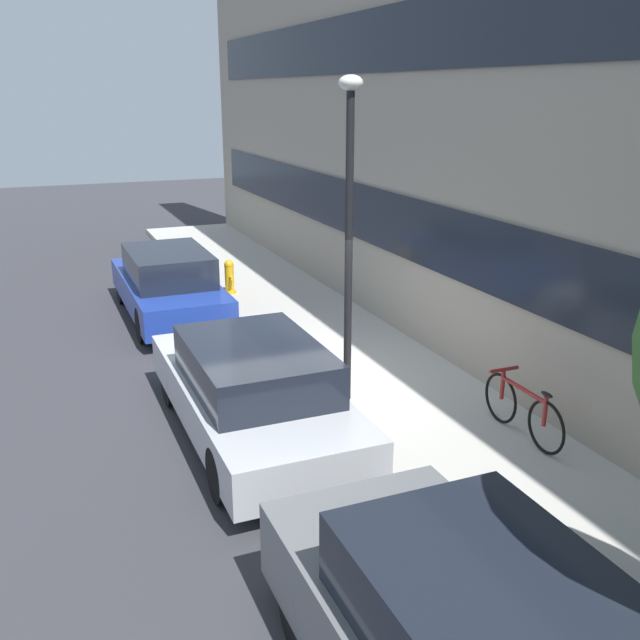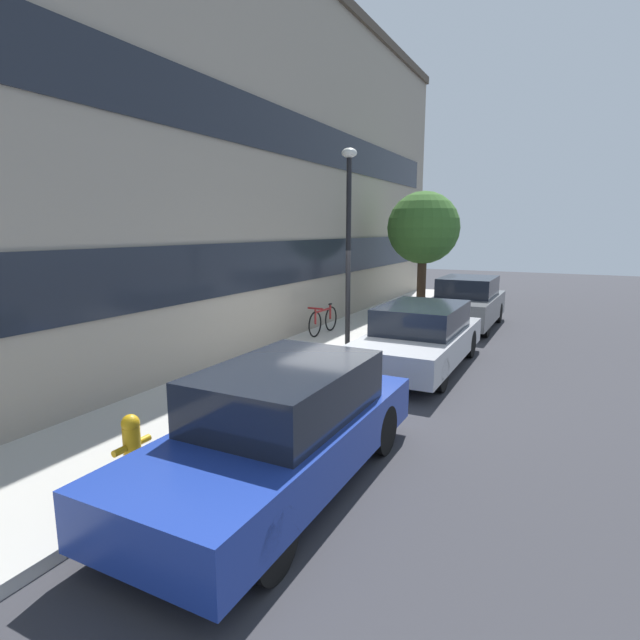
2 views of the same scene
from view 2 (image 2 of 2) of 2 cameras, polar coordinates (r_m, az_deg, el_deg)
name	(u,v)px [view 2 (image 2 of 2)]	position (r m, az deg, el deg)	size (l,w,h in m)	color
ground_plane	(357,372)	(10.55, 4.20, -5.95)	(56.00, 56.00, 0.00)	#333338
sidewalk_strip	(301,361)	(11.09, -2.19, -4.73)	(28.00, 2.67, 0.14)	#B2AFA8
rowhouse_facade	(229,144)	(11.83, -10.35, 19.23)	(28.00, 1.02, 9.61)	gray
parked_car_blue	(282,427)	(5.90, -4.32, -12.13)	(4.42, 1.69, 1.42)	#1E3899
parked_car_silver	(420,336)	(10.96, 11.34, -1.85)	(4.54, 1.81, 1.35)	#B2B5BA
parked_car_grey	(466,303)	(15.85, 16.40, 1.91)	(4.06, 1.75, 1.51)	slate
fire_hydrant	(132,445)	(6.27, -20.69, -13.26)	(0.52, 0.29, 0.75)	gold
bicycle	(323,320)	(13.55, 0.37, 0.04)	(1.63, 0.44, 0.79)	black
street_tree	(423,228)	(17.03, 11.73, 10.21)	(2.37, 2.37, 4.05)	#473323
lamp_post	(349,231)	(10.89, 3.28, 10.13)	(0.32, 0.32, 4.49)	black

